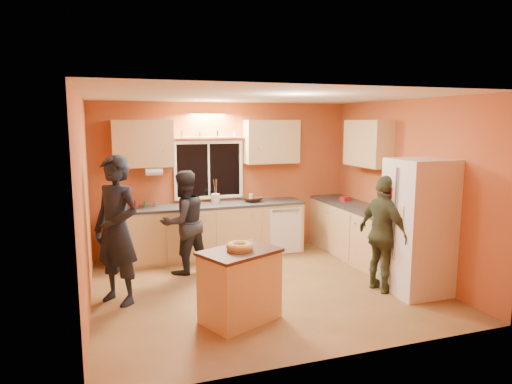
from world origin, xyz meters
name	(u,v)px	position (x,y,z in m)	size (l,w,h in m)	color
ground	(263,288)	(0.00, 0.00, 0.00)	(4.50, 4.50, 0.00)	brown
room_shell	(262,168)	(0.12, 0.41, 1.62)	(4.54, 4.04, 2.61)	#BC5930
back_counter	(231,229)	(0.01, 1.70, 0.45)	(4.23, 0.62, 0.90)	tan
right_counter	(367,236)	(1.95, 0.50, 0.45)	(0.62, 1.84, 0.90)	tan
refrigerator	(419,227)	(1.89, -0.80, 0.90)	(0.72, 0.70, 1.80)	silver
island	(240,285)	(-0.60, -0.88, 0.42)	(1.03, 0.89, 0.83)	tan
bundt_pastry	(240,246)	(-0.60, -0.88, 0.88)	(0.31, 0.31, 0.09)	#DDAE5A
person_left	(117,230)	(-1.90, 0.12, 0.94)	(0.68, 0.45, 1.87)	black
person_center	(184,222)	(-0.91, 1.01, 0.78)	(0.76, 0.59, 1.56)	black
person_right	(384,234)	(1.50, -0.60, 0.79)	(0.92, 0.38, 1.58)	#363E27
mixing_bowl	(253,199)	(0.42, 1.73, 0.94)	(0.33, 0.33, 0.08)	black
utensil_crock	(216,199)	(-0.25, 1.72, 0.99)	(0.14, 0.14, 0.17)	beige
potted_plant	(381,205)	(1.93, 0.12, 1.04)	(0.25, 0.21, 0.28)	gray
red_box	(345,199)	(1.99, 1.30, 0.94)	(0.16, 0.12, 0.07)	#AA201A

